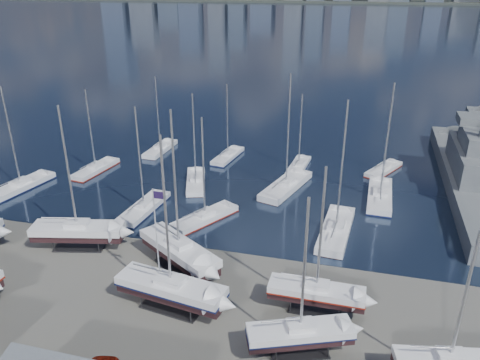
# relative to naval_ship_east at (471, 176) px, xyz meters

# --- Properties ---
(ground) EXTENTS (1400.00, 1400.00, 0.00)m
(ground) POSITION_rel_naval_ship_east_xyz_m (-33.10, -35.88, -1.66)
(ground) COLOR #605E59
(ground) RESTS_ON ground
(water) EXTENTS (1400.00, 600.00, 0.40)m
(water) POSITION_rel_naval_ship_east_xyz_m (-33.10, 274.12, -1.81)
(water) COLOR #1B253E
(water) RESTS_ON ground
(far_shore) EXTENTS (1400.00, 80.00, 2.20)m
(far_shore) POSITION_rel_naval_ship_east_xyz_m (-33.10, 534.12, -0.56)
(far_shore) COLOR #2D332D
(far_shore) RESTS_ON ground
(sailboat_cradle_2) EXTENTS (10.54, 5.05, 16.54)m
(sailboat_cradle_2) POSITION_rel_naval_ship_east_xyz_m (-46.05, -29.22, 0.44)
(sailboat_cradle_2) COLOR #2D2D33
(sailboat_cradle_2) RESTS_ON ground
(sailboat_cradle_3) EXTENTS (10.83, 4.47, 16.91)m
(sailboat_cradle_3) POSITION_rel_naval_ship_east_xyz_m (-31.82, -36.48, 0.45)
(sailboat_cradle_3) COLOR #2D2D33
(sailboat_cradle_3) RESTS_ON ground
(sailboat_cradle_4) EXTENTS (10.50, 8.29, 17.22)m
(sailboat_cradle_4) POSITION_rel_naval_ship_east_xyz_m (-33.49, -30.23, 0.48)
(sailboat_cradle_4) COLOR #2D2D33
(sailboat_cradle_4) RESTS_ON ground
(sailboat_cradle_5) EXTENTS (8.94, 5.49, 14.15)m
(sailboat_cradle_5) POSITION_rel_naval_ship_east_xyz_m (-19.57, -39.17, 0.31)
(sailboat_cradle_5) COLOR #2D2D33
(sailboat_cradle_5) RESTS_ON ground
(sailboat_cradle_6) EXTENTS (8.81, 2.53, 14.35)m
(sailboat_cradle_6) POSITION_rel_naval_ship_east_xyz_m (-18.88, -33.50, 0.32)
(sailboat_cradle_6) COLOR #2D2D33
(sailboat_cradle_6) RESTS_ON ground
(sailboat_moored_0) EXTENTS (4.90, 10.89, 15.73)m
(sailboat_moored_0) POSITION_rel_naval_ship_east_xyz_m (-63.08, -17.33, -1.36)
(sailboat_moored_0) COLOR black
(sailboat_moored_0) RESTS_ON water
(sailboat_moored_1) EXTENTS (3.86, 9.45, 13.71)m
(sailboat_moored_1) POSITION_rel_naval_ship_east_xyz_m (-56.13, -8.63, -1.36)
(sailboat_moored_1) COLOR black
(sailboat_moored_1) RESTS_ON water
(sailboat_moored_2) EXTENTS (2.96, 9.22, 13.75)m
(sailboat_moored_2) POSITION_rel_naval_ship_east_xyz_m (-50.00, 2.57, -1.34)
(sailboat_moored_2) COLOR black
(sailboat_moored_2) RESTS_ON water
(sailboat_moored_3) EXTENTS (3.59, 10.05, 14.73)m
(sailboat_moored_3) POSITION_rel_naval_ship_east_xyz_m (-42.81, -19.21, -1.36)
(sailboat_moored_3) COLOR black
(sailboat_moored_3) RESTS_ON water
(sailboat_moored_4) EXTENTS (5.54, 9.79, 14.25)m
(sailboat_moored_4) POSITION_rel_naval_ship_east_xyz_m (-39.14, -9.32, -1.34)
(sailboat_moored_4) COLOR black
(sailboat_moored_4) RESTS_ON water
(sailboat_moored_5) EXTENTS (3.72, 9.09, 13.20)m
(sailboat_moored_5) POSITION_rel_naval_ship_east_xyz_m (-37.51, 2.18, -1.36)
(sailboat_moored_5) COLOR black
(sailboat_moored_5) RESTS_ON water
(sailboat_moored_6) EXTENTS (7.01, 9.50, 14.11)m
(sailboat_moored_6) POSITION_rel_naval_ship_east_xyz_m (-34.24, -19.64, -1.36)
(sailboat_moored_6) COLOR black
(sailboat_moored_6) RESTS_ON water
(sailboat_moored_7) EXTENTS (6.36, 12.03, 17.49)m
(sailboat_moored_7) POSITION_rel_naval_ship_east_xyz_m (-25.91, -7.73, -1.34)
(sailboat_moored_7) COLOR black
(sailboat_moored_7) RESTS_ON water
(sailboat_moored_8) EXTENTS (3.12, 8.67, 12.70)m
(sailboat_moored_8) POSITION_rel_naval_ship_east_xyz_m (-25.27, 0.70, -1.36)
(sailboat_moored_8) COLOR black
(sailboat_moored_8) RESTS_ON water
(sailboat_moored_9) EXTENTS (4.06, 11.56, 17.13)m
(sailboat_moored_9) POSITION_rel_naval_ship_east_xyz_m (-18.00, -18.86, -1.34)
(sailboat_moored_9) COLOR black
(sailboat_moored_9) RESTS_ON water
(sailboat_moored_10) EXTENTS (3.53, 11.41, 16.92)m
(sailboat_moored_10) POSITION_rel_naval_ship_east_xyz_m (-12.81, -7.67, -1.35)
(sailboat_moored_10) COLOR black
(sailboat_moored_10) RESTS_ON water
(sailboat_moored_11) EXTENTS (6.07, 8.62, 12.70)m
(sailboat_moored_11) POSITION_rel_naval_ship_east_xyz_m (-12.07, 2.79, -1.36)
(sailboat_moored_11) COLOR black
(sailboat_moored_11) RESTS_ON water
(naval_ship_east) EXTENTS (7.81, 44.33, 17.98)m
(naval_ship_east) POSITION_rel_naval_ship_east_xyz_m (0.00, 0.00, 0.00)
(naval_ship_east) COLOR #575C61
(naval_ship_east) RESTS_ON water
(flagpole) EXTENTS (1.02, 0.12, 11.51)m
(flagpole) POSITION_rel_naval_ship_east_xyz_m (-33.34, -35.32, 4.93)
(flagpole) COLOR white
(flagpole) RESTS_ON ground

